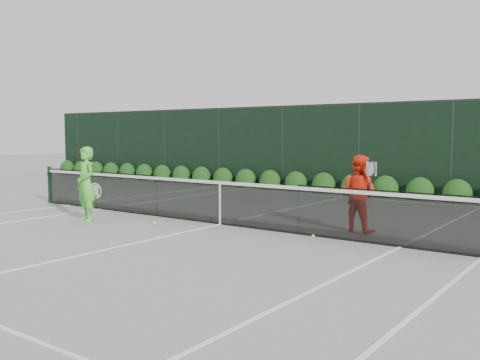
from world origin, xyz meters
The scene contains 8 objects.
ground centered at (0.00, 0.00, 0.00)m, with size 80.00×80.00×0.00m, color gray.
tennis_net centered at (-0.02, 0.00, 0.53)m, with size 12.90×0.10×1.07m.
player_woman centered at (-2.79, -1.48, 0.87)m, with size 0.71×0.56×1.74m.
player_man centered at (2.86, 1.02, 0.80)m, with size 0.90×0.70×1.60m.
court_lines centered at (0.00, 0.00, 0.01)m, with size 11.03×23.83×0.01m.
windscreen_fence centered at (0.00, -2.71, 1.51)m, with size 32.00×21.07×3.06m.
hedge_row centered at (0.00, 7.15, 0.23)m, with size 31.66×0.65×0.94m.
tennis_balls centered at (-0.26, 0.23, 0.03)m, with size 4.37×2.04×0.07m.
Camera 1 is at (7.37, -9.33, 2.04)m, focal length 40.00 mm.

